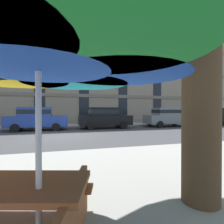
{
  "coord_description": "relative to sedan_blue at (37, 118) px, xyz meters",
  "views": [
    {
      "loc": [
        -0.24,
        -10.86,
        1.53
      ],
      "look_at": [
        3.89,
        3.2,
        1.4
      ],
      "focal_mm": 28.3,
      "sensor_mm": 36.0,
      "label": 1
    }
  ],
  "objects": [
    {
      "name": "sedan_blue",
      "position": [
        0.0,
        0.0,
        0.0
      ],
      "size": [
        4.4,
        1.98,
        1.78
      ],
      "color": "navy",
      "rests_on": "ground"
    },
    {
      "name": "sedan_black",
      "position": [
        5.34,
        0.0,
        0.0
      ],
      "size": [
        4.4,
        1.98,
        1.78
      ],
      "color": "black",
      "rests_on": "ground"
    },
    {
      "name": "picnic_table",
      "position": [
        1.12,
        -12.46,
        -0.46
      ],
      "size": [
        2.16,
        1.97,
        0.77
      ],
      "color": "brown",
      "rests_on": "ground"
    },
    {
      "name": "sedan_black_midblock",
      "position": [
        18.17,
        0.0,
        0.0
      ],
      "size": [
        4.4,
        1.98,
        1.78
      ],
      "color": "black",
      "rests_on": "ground"
    },
    {
      "name": "apartment_building",
      "position": [
        1.97,
        11.29,
        7.05
      ],
      "size": [
        46.27,
        12.08,
        16.0
      ],
      "color": "gray",
      "rests_on": "ground"
    },
    {
      "name": "patio_umbrella",
      "position": [
        1.52,
        -12.7,
        1.22
      ],
      "size": [
        3.2,
        2.98,
        2.49
      ],
      "color": "silver",
      "rests_on": "ground"
    },
    {
      "name": "sidewalk_far",
      "position": [
        1.97,
        3.1,
        -0.89
      ],
      "size": [
        56.0,
        3.6,
        0.12
      ],
      "primitive_type": "cube",
      "color": "gray",
      "rests_on": "ground"
    },
    {
      "name": "sedan_gray",
      "position": [
        11.47,
        0.0,
        0.0
      ],
      "size": [
        4.4,
        1.98,
        1.78
      ],
      "color": "slate",
      "rests_on": "ground"
    },
    {
      "name": "ground_plane",
      "position": [
        1.97,
        -3.7,
        -0.95
      ],
      "size": [
        120.0,
        120.0,
        0.0
      ],
      "primitive_type": "plane",
      "color": "#38383A"
    }
  ]
}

